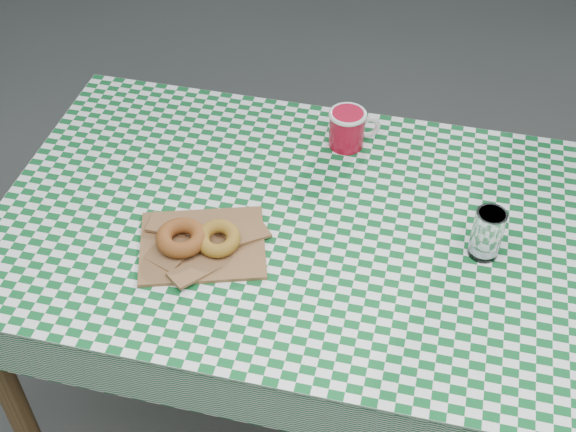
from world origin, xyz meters
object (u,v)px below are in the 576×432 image
object	(u,v)px
paper_bag	(203,244)
coffee_mug	(347,129)
table	(284,321)
drinking_glass	(487,234)

from	to	relation	value
paper_bag	coffee_mug	distance (m)	0.50
table	drinking_glass	size ratio (longest dim) A/B	10.90
table	coffee_mug	xyz separation A→B (m)	(0.08, 0.30, 0.43)
drinking_glass	coffee_mug	bearing A→B (deg)	141.99
table	coffee_mug	distance (m)	0.53
paper_bag	drinking_glass	distance (m)	0.62
table	coffee_mug	size ratio (longest dim) A/B	7.38
table	drinking_glass	bearing A→B (deg)	-0.38
paper_bag	coffee_mug	xyz separation A→B (m)	(0.23, 0.44, 0.04)
paper_bag	coffee_mug	bearing A→B (deg)	62.16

